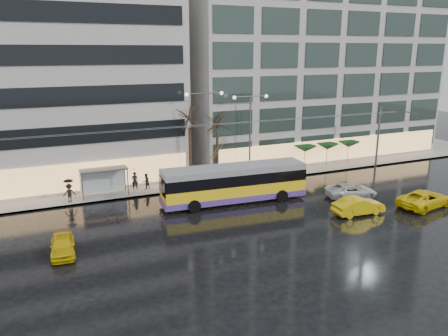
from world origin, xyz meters
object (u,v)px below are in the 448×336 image
trolleybus (234,185)px  taxi_a (63,245)px  street_lamp_near (205,125)px  bus_shelter (99,176)px

trolleybus → taxi_a: 15.50m
street_lamp_near → taxi_a: street_lamp_near is taller
street_lamp_near → taxi_a: bearing=-142.1°
trolleybus → street_lamp_near: street_lamp_near is taller
bus_shelter → street_lamp_near: 11.14m
trolleybus → bus_shelter: trolleybus is taller
bus_shelter → street_lamp_near: size_ratio=0.47×
street_lamp_near → taxi_a: size_ratio=2.40×
bus_shelter → taxi_a: bus_shelter is taller
street_lamp_near → taxi_a: (-14.42, -11.20, -5.35)m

